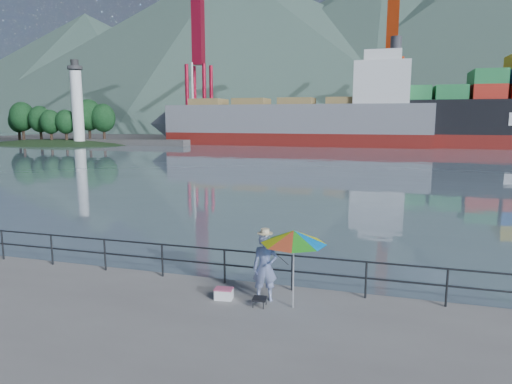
% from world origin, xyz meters
% --- Properties ---
extents(ground, '(24.00, 11.00, 0.50)m').
position_xyz_m(ground, '(0.00, -3.50, -0.25)').
color(ground, slate).
rests_on(ground, ground).
extents(harbor_water, '(500.00, 280.00, 0.00)m').
position_xyz_m(harbor_water, '(0.00, 130.00, 0.00)').
color(harbor_water, slate).
rests_on(harbor_water, ground).
extents(far_dock, '(200.00, 40.00, 0.40)m').
position_xyz_m(far_dock, '(10.00, 93.00, 0.00)').
color(far_dock, '#514F4C').
rests_on(far_dock, ground).
extents(guardrail, '(22.00, 0.06, 1.03)m').
position_xyz_m(guardrail, '(0.00, 1.70, 0.52)').
color(guardrail, '#2D3033').
rests_on(guardrail, ground).
extents(mountains, '(600.00, 332.80, 80.00)m').
position_xyz_m(mountains, '(38.82, 207.75, 35.55)').
color(mountains, '#385147').
rests_on(mountains, ground).
extents(lighthouse_islet, '(48.00, 26.40, 19.20)m').
position_xyz_m(lighthouse_islet, '(-54.97, 61.99, 0.26)').
color(lighthouse_islet, '#263F1E').
rests_on(lighthouse_islet, ground).
extents(fisherman, '(0.75, 0.61, 1.79)m').
position_xyz_m(fisherman, '(2.45, 0.83, 0.89)').
color(fisherman, '#354E99').
rests_on(fisherman, ground).
extents(beach_umbrella, '(1.87, 1.87, 2.02)m').
position_xyz_m(beach_umbrella, '(3.26, 0.55, 1.85)').
color(beach_umbrella, white).
rests_on(beach_umbrella, ground).
extents(folding_stool, '(0.37, 0.37, 0.23)m').
position_xyz_m(folding_stool, '(2.43, 0.38, 0.12)').
color(folding_stool, black).
rests_on(folding_stool, ground).
extents(cooler_bag, '(0.49, 0.36, 0.27)m').
position_xyz_m(cooler_bag, '(1.39, 0.57, 0.13)').
color(cooler_bag, white).
rests_on(cooler_bag, ground).
extents(fishing_rod, '(0.45, 1.58, 1.15)m').
position_xyz_m(fishing_rod, '(2.43, 2.08, 0.00)').
color(fishing_rod, black).
rests_on(fishing_rod, ground).
extents(bulk_carrier, '(47.14, 8.16, 14.50)m').
position_xyz_m(bulk_carrier, '(-9.39, 71.71, 4.19)').
color(bulk_carrier, maroon).
rests_on(bulk_carrier, ground).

